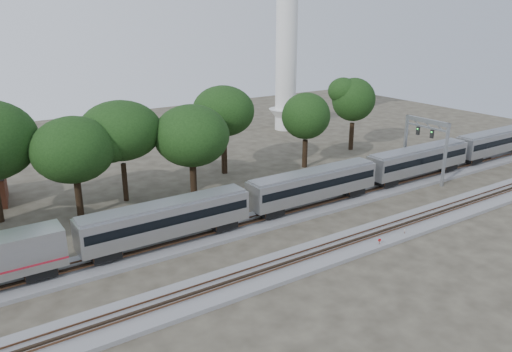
{
  "coord_description": "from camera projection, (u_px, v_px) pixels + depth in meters",
  "views": [
    {
      "loc": [
        -29.57,
        -37.23,
        22.75
      ],
      "look_at": [
        -1.43,
        5.0,
        6.11
      ],
      "focal_mm": 35.0,
      "sensor_mm": 36.0,
      "label": 1
    }
  ],
  "objects": [
    {
      "name": "signal_gantry",
      "position": [
        426.0,
        136.0,
        69.44
      ],
      "size": [
        0.61,
        7.26,
        8.83
      ],
      "color": "gray",
      "rests_on": "ground"
    },
    {
      "name": "switch_stand_red",
      "position": [
        379.0,
        242.0,
        50.5
      ],
      "size": [
        0.31,
        0.16,
        1.03
      ],
      "rotation": [
        0.0,
        0.0,
        -0.42
      ],
      "color": "#512D19",
      "rests_on": "ground"
    },
    {
      "name": "tree_6",
      "position": [
        306.0,
        116.0,
        74.83
      ],
      "size": [
        8.15,
        8.15,
        11.49
      ],
      "color": "black",
      "rests_on": "ground"
    },
    {
      "name": "tree_2",
      "position": [
        73.0,
        150.0,
        56.06
      ],
      "size": [
        8.22,
        8.22,
        11.59
      ],
      "color": "black",
      "rests_on": "ground"
    },
    {
      "name": "tree_5",
      "position": [
        223.0,
        111.0,
        71.46
      ],
      "size": [
        9.51,
        9.51,
        13.41
      ],
      "color": "black",
      "rests_on": "ground"
    },
    {
      "name": "ground",
      "position": [
        294.0,
        241.0,
        52.11
      ],
      "size": [
        160.0,
        160.0,
        0.0
      ],
      "primitive_type": "plane",
      "color": "#383328",
      "rests_on": "ground"
    },
    {
      "name": "tree_3",
      "position": [
        120.0,
        131.0,
        60.69
      ],
      "size": [
        9.25,
        9.25,
        13.04
      ],
      "color": "black",
      "rests_on": "ground"
    },
    {
      "name": "train",
      "position": [
        315.0,
        183.0,
        59.9
      ],
      "size": [
        91.9,
        3.17,
        4.67
      ],
      "color": "#ACAEB3",
      "rests_on": "ground"
    },
    {
      "name": "track_far",
      "position": [
        262.0,
        221.0,
        56.79
      ],
      "size": [
        160.0,
        5.0,
        0.73
      ],
      "color": "slate",
      "rests_on": "ground"
    },
    {
      "name": "tree_4",
      "position": [
        192.0,
        136.0,
        62.13
      ],
      "size": [
        8.32,
        8.32,
        11.73
      ],
      "color": "black",
      "rests_on": "ground"
    },
    {
      "name": "track_near",
      "position": [
        319.0,
        254.0,
        48.88
      ],
      "size": [
        160.0,
        5.0,
        0.73
      ],
      "color": "slate",
      "rests_on": "ground"
    },
    {
      "name": "switch_lever",
      "position": [
        384.0,
        245.0,
        51.05
      ],
      "size": [
        0.5,
        0.3,
        0.3
      ],
      "primitive_type": "cube",
      "rotation": [
        0.0,
        0.0,
        0.01
      ],
      "color": "#512D19",
      "rests_on": "ground"
    },
    {
      "name": "switch_stand_white",
      "position": [
        405.0,
        232.0,
        52.99
      ],
      "size": [
        0.29,
        0.11,
        0.94
      ],
      "rotation": [
        0.0,
        0.0,
        0.28
      ],
      "color": "#512D19",
      "rests_on": "ground"
    },
    {
      "name": "tree_7",
      "position": [
        354.0,
        100.0,
        84.5
      ],
      "size": [
        8.88,
        8.88,
        12.53
      ],
      "color": "black",
      "rests_on": "ground"
    }
  ]
}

